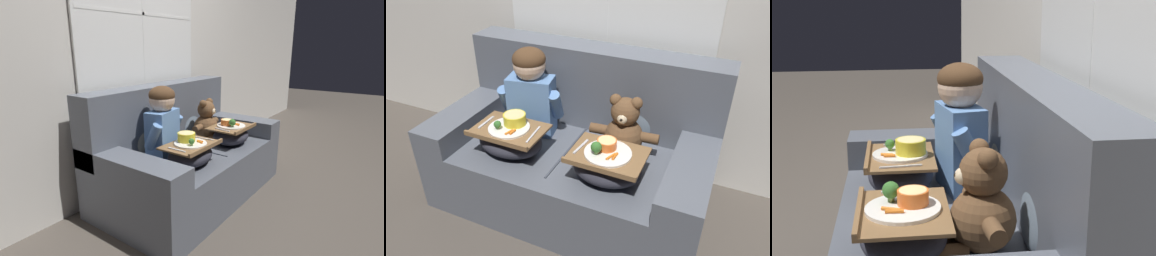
# 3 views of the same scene
# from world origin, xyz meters

# --- Properties ---
(ground_plane) EXTENTS (14.00, 14.00, 0.00)m
(ground_plane) POSITION_xyz_m (0.00, 0.00, 0.00)
(ground_plane) COLOR #4C443D
(couch) EXTENTS (1.62, 0.88, 0.92)m
(couch) POSITION_xyz_m (0.00, 0.07, 0.33)
(couch) COLOR #565B66
(couch) RESTS_ON ground_plane
(throw_pillow_behind_child) EXTENTS (0.33, 0.16, 0.34)m
(throw_pillow_behind_child) POSITION_xyz_m (-0.30, 0.26, 0.57)
(throw_pillow_behind_child) COLOR #C1B293
(throw_pillow_behind_child) RESTS_ON couch
(throw_pillow_behind_teddy) EXTENTS (0.33, 0.16, 0.34)m
(throw_pillow_behind_teddy) POSITION_xyz_m (0.30, 0.26, 0.57)
(throw_pillow_behind_teddy) COLOR slate
(throw_pillow_behind_teddy) RESTS_ON couch
(child_figure) EXTENTS (0.41, 0.22, 0.55)m
(child_figure) POSITION_xyz_m (-0.30, 0.06, 0.71)
(child_figure) COLOR #5B84BC
(child_figure) RESTS_ON couch
(teddy_bear) EXTENTS (0.40, 0.28, 0.37)m
(teddy_bear) POSITION_xyz_m (0.30, 0.06, 0.57)
(teddy_bear) COLOR brown
(teddy_bear) RESTS_ON couch
(lap_tray_child) EXTENTS (0.40, 0.29, 0.23)m
(lap_tray_child) POSITION_xyz_m (-0.30, -0.19, 0.50)
(lap_tray_child) COLOR #2D2D38
(lap_tray_child) RESTS_ON child_figure
(lap_tray_teddy) EXTENTS (0.38, 0.29, 0.24)m
(lap_tray_teddy) POSITION_xyz_m (0.29, -0.19, 0.50)
(lap_tray_teddy) COLOR #2D2D38
(lap_tray_teddy) RESTS_ON teddy_bear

